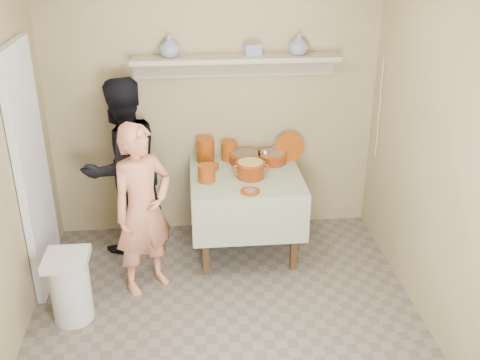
{
  "coord_description": "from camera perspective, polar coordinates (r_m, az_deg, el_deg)",
  "views": [
    {
      "loc": [
        -0.22,
        -3.18,
        2.79
      ],
      "look_at": [
        0.15,
        0.75,
        0.95
      ],
      "focal_mm": 42.0,
      "sensor_mm": 36.0,
      "label": 1
    }
  ],
  "objects": [
    {
      "name": "ceramic_box",
      "position": [
        4.94,
        1.27,
        13.06
      ],
      "size": [
        0.16,
        0.13,
        0.1
      ],
      "primitive_type": "cube",
      "rotation": [
        0.0,
        0.0,
        0.22
      ],
      "color": "navy",
      "rests_on": "wall_shelf"
    },
    {
      "name": "front_plate",
      "position": [
        4.58,
        1.04,
        -1.16
      ],
      "size": [
        0.16,
        0.16,
        0.03
      ],
      "color": "maroon",
      "rests_on": "serving_table"
    },
    {
      "name": "plate_stack_a",
      "position": [
        5.15,
        -3.54,
        3.06
      ],
      "size": [
        0.16,
        0.16,
        0.22
      ],
      "primitive_type": "cylinder",
      "color": "maroon",
      "rests_on": "serving_table"
    },
    {
      "name": "vase_left",
      "position": [
        4.92,
        -7.18,
        13.35
      ],
      "size": [
        0.21,
        0.21,
        0.19
      ],
      "primitive_type": "imported",
      "rotation": [
        0.0,
        0.0,
        0.22
      ],
      "color": "navy",
      "rests_on": "wall_shelf"
    },
    {
      "name": "propped_lid",
      "position": [
        5.19,
        5.06,
        3.3
      ],
      "size": [
        0.28,
        0.11,
        0.26
      ],
      "primitive_type": "cylinder",
      "rotation": [
        1.24,
        0.0,
        -0.03
      ],
      "color": "maroon",
      "rests_on": "serving_table"
    },
    {
      "name": "cazuela_rice",
      "position": [
        4.82,
        1.07,
        1.21
      ],
      "size": [
        0.33,
        0.25,
        0.14
      ],
      "color": "#601E09",
      "rests_on": "serving_table"
    },
    {
      "name": "serving_table",
      "position": [
        4.97,
        0.57,
        -0.6
      ],
      "size": [
        0.97,
        0.97,
        0.76
      ],
      "color": "#4C2D16",
      "rests_on": "ground"
    },
    {
      "name": "cazuela_meat_a",
      "position": [
        5.12,
        0.5,
        2.36
      ],
      "size": [
        0.3,
        0.3,
        0.1
      ],
      "color": "#601E09",
      "rests_on": "serving_table"
    },
    {
      "name": "wall_shelf",
      "position": [
        4.98,
        -0.42,
        12.03
      ],
      "size": [
        1.8,
        0.25,
        0.21
      ],
      "color": "tan",
      "rests_on": "room_shell"
    },
    {
      "name": "room_shell",
      "position": [
        3.4,
        -1.33,
        4.67
      ],
      "size": [
        3.04,
        3.54,
        2.62
      ],
      "color": "tan",
      "rests_on": "ground"
    },
    {
      "name": "bowl_stack",
      "position": [
        4.76,
        -3.4,
        0.69
      ],
      "size": [
        0.15,
        0.15,
        0.15
      ],
      "primitive_type": "cylinder",
      "color": "maroon",
      "rests_on": "serving_table"
    },
    {
      "name": "tile_panel",
      "position": [
        4.67,
        -20.32,
        0.8
      ],
      "size": [
        0.06,
        0.7,
        2.0
      ],
      "primitive_type": "cube",
      "color": "silver",
      "rests_on": "ground"
    },
    {
      "name": "trash_bin",
      "position": [
        4.47,
        -16.85,
        -10.36
      ],
      "size": [
        0.32,
        0.32,
        0.56
      ],
      "color": "silver",
      "rests_on": "ground"
    },
    {
      "name": "vase_right",
      "position": [
        5.0,
        5.98,
        13.56
      ],
      "size": [
        0.18,
        0.18,
        0.18
      ],
      "primitive_type": "imported",
      "rotation": [
        0.0,
        0.0,
        -0.02
      ],
      "color": "navy",
      "rests_on": "wall_shelf"
    },
    {
      "name": "empty_bowl",
      "position": [
        5.01,
        -3.0,
        1.35
      ],
      "size": [
        0.15,
        0.15,
        0.04
      ],
      "primitive_type": "cylinder",
      "color": "maroon",
      "rests_on": "serving_table"
    },
    {
      "name": "person_helper",
      "position": [
        5.06,
        -11.79,
        1.32
      ],
      "size": [
        0.99,
        0.96,
        1.61
      ],
      "primitive_type": "imported",
      "rotation": [
        0.0,
        0.0,
        -2.48
      ],
      "color": "black",
      "rests_on": "ground"
    },
    {
      "name": "ladle",
      "position": [
        5.08,
        2.62,
        2.77
      ],
      "size": [
        0.08,
        0.26,
        0.19
      ],
      "color": "silver",
      "rests_on": "cazuela_meat_b"
    },
    {
      "name": "ground",
      "position": [
        4.24,
        -1.1,
        -16.2
      ],
      "size": [
        3.5,
        3.5,
        0.0
      ],
      "primitive_type": "plane",
      "color": "#6A5E53",
      "rests_on": "ground"
    },
    {
      "name": "electrical_cord",
      "position": [
        5.19,
        13.98,
        6.99
      ],
      "size": [
        0.01,
        0.05,
        0.9
      ],
      "color": "silver",
      "rests_on": "wall_shelf"
    },
    {
      "name": "person_cook",
      "position": [
        4.48,
        -9.82,
        -3.02
      ],
      "size": [
        0.62,
        0.58,
        1.43
      ],
      "primitive_type": "imported",
      "rotation": [
        0.0,
        0.0,
        0.63
      ],
      "color": "#CF7B59",
      "rests_on": "ground"
    },
    {
      "name": "plate_stack_b",
      "position": [
        5.18,
        -1.11,
        2.98
      ],
      "size": [
        0.14,
        0.14,
        0.17
      ],
      "primitive_type": "cylinder",
      "color": "maroon",
      "rests_on": "serving_table"
    },
    {
      "name": "cazuela_meat_b",
      "position": [
        5.13,
        3.3,
        2.37
      ],
      "size": [
        0.28,
        0.28,
        0.1
      ],
      "color": "#601E09",
      "rests_on": "serving_table"
    }
  ]
}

